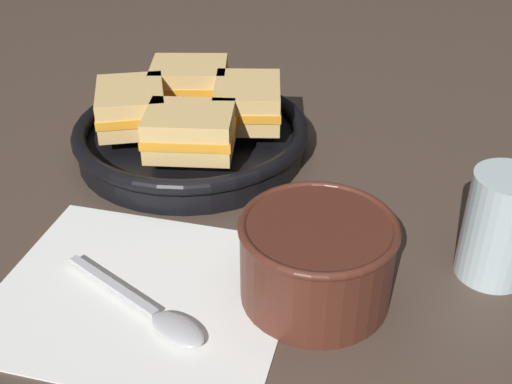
{
  "coord_description": "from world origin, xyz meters",
  "views": [
    {
      "loc": [
        0.18,
        -0.44,
        0.39
      ],
      "look_at": [
        -0.0,
        0.06,
        0.04
      ],
      "focal_mm": 45.0,
      "sensor_mm": 36.0,
      "label": 1
    }
  ],
  "objects": [
    {
      "name": "sandwich_far_left",
      "position": [
        -0.07,
        0.2,
        0.07
      ],
      "size": [
        0.11,
        0.12,
        0.05
      ],
      "rotation": [
        0.0,
        0.0,
        8.2
      ],
      "color": "#DBB26B",
      "rests_on": "skillet"
    },
    {
      "name": "drinking_glass",
      "position": [
        0.22,
        0.07,
        0.05
      ],
      "size": [
        0.06,
        0.06,
        0.1
      ],
      "color": "silver",
      "rests_on": "ground_plane"
    },
    {
      "name": "sandwich_near_right",
      "position": [
        -0.1,
        0.11,
        0.07
      ],
      "size": [
        0.11,
        0.1,
        0.05
      ],
      "rotation": [
        0.0,
        0.0,
        6.58
      ],
      "color": "#DBB26B",
      "rests_on": "skillet"
    },
    {
      "name": "sandwich_far_right",
      "position": [
        -0.16,
        0.23,
        0.07
      ],
      "size": [
        0.12,
        0.11,
        0.05
      ],
      "rotation": [
        0.0,
        0.0,
        9.78
      ],
      "color": "#DBB26B",
      "rests_on": "skillet"
    },
    {
      "name": "spoon",
      "position": [
        -0.03,
        -0.1,
        0.01
      ],
      "size": [
        0.16,
        0.07,
        0.01
      ],
      "rotation": [
        0.0,
        0.0,
        -0.34
      ],
      "color": "#B7B7BC",
      "rests_on": "napkin"
    },
    {
      "name": "napkin",
      "position": [
        -0.06,
        -0.07,
        0.0
      ],
      "size": [
        0.28,
        0.25,
        0.0
      ],
      "color": "white",
      "rests_on": "ground_plane"
    },
    {
      "name": "sandwich_near_left",
      "position": [
        -0.19,
        0.14,
        0.07
      ],
      "size": [
        0.12,
        0.12,
        0.05
      ],
      "rotation": [
        0.0,
        0.0,
        5.24
      ],
      "color": "#DBB26B",
      "rests_on": "skillet"
    },
    {
      "name": "ground_plane",
      "position": [
        0.0,
        0.0,
        0.0
      ],
      "size": [
        4.0,
        4.0,
        0.0
      ],
      "primitive_type": "plane",
      "color": "#47382D"
    },
    {
      "name": "soup_bowl",
      "position": [
        0.08,
        -0.02,
        0.04
      ],
      "size": [
        0.14,
        0.14,
        0.08
      ],
      "color": "#4C2319",
      "rests_on": "ground_plane"
    },
    {
      "name": "skillet",
      "position": [
        -0.13,
        0.17,
        0.02
      ],
      "size": [
        0.28,
        0.28,
        0.04
      ],
      "color": "black",
      "rests_on": "ground_plane"
    }
  ]
}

